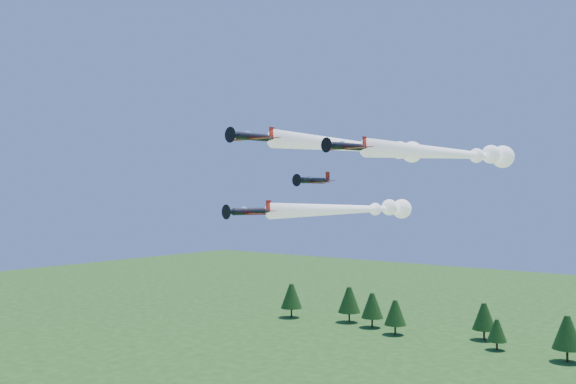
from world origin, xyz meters
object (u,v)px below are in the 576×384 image
Objects in this scene: plane_lead at (364,147)px; plane_left at (355,209)px; plane_slot at (313,181)px; plane_right at (456,154)px.

plane_lead reaches higher than plane_left.
plane_lead is 1.03× the size of plane_left.
plane_lead is 6.04× the size of plane_slot.
plane_right reaches higher than plane_left.
plane_slot is at bearing -122.75° from plane_right.
plane_right is 5.70× the size of plane_slot.
plane_left is (-7.39, 8.88, -10.19)m from plane_lead.
plane_slot reaches higher than plane_left.
plane_left is at bearing 135.48° from plane_lead.
plane_right reaches higher than plane_slot.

